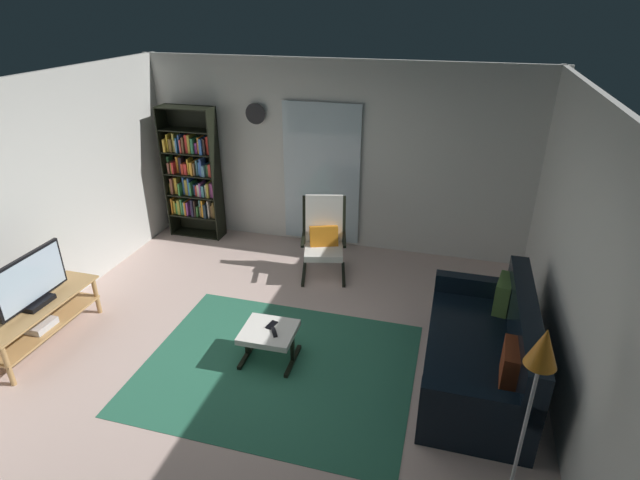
% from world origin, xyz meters
% --- Properties ---
extents(ground_plane, '(7.02, 7.02, 0.00)m').
position_xyz_m(ground_plane, '(0.00, 0.00, 0.00)').
color(ground_plane, beige).
extents(wall_back, '(5.60, 0.06, 2.60)m').
position_xyz_m(wall_back, '(0.00, 2.90, 1.30)').
color(wall_back, silver).
rests_on(wall_back, ground).
extents(wall_left, '(0.06, 6.00, 2.60)m').
position_xyz_m(wall_left, '(-2.70, 0.00, 1.30)').
color(wall_left, silver).
rests_on(wall_left, ground).
extents(wall_right, '(0.06, 6.00, 2.60)m').
position_xyz_m(wall_right, '(2.70, 0.00, 1.30)').
color(wall_right, silver).
rests_on(wall_right, ground).
extents(glass_door_panel, '(1.10, 0.01, 2.00)m').
position_xyz_m(glass_door_panel, '(-0.17, 2.83, 1.05)').
color(glass_door_panel, silver).
extents(area_rug, '(2.63, 2.09, 0.01)m').
position_xyz_m(area_rug, '(0.17, -0.00, 0.00)').
color(area_rug, '#2C6C51').
rests_on(area_rug, ground).
extents(tv_stand, '(0.43, 1.35, 0.47)m').
position_xyz_m(tv_stand, '(-2.32, -0.28, 0.31)').
color(tv_stand, tan).
rests_on(tv_stand, ground).
extents(television, '(0.20, 0.86, 0.56)m').
position_xyz_m(television, '(-2.32, -0.27, 0.73)').
color(television, black).
rests_on(television, tv_stand).
extents(bookshelf_near_tv, '(0.80, 0.30, 1.94)m').
position_xyz_m(bookshelf_near_tv, '(-2.07, 2.62, 0.95)').
color(bookshelf_near_tv, black).
rests_on(bookshelf_near_tv, ground).
extents(leather_sofa, '(0.91, 1.93, 0.88)m').
position_xyz_m(leather_sofa, '(2.09, 0.37, 0.31)').
color(leather_sofa, black).
rests_on(leather_sofa, ground).
extents(lounge_armchair, '(0.70, 0.77, 1.02)m').
position_xyz_m(lounge_armchair, '(0.10, 1.98, 0.53)').
color(lounge_armchair, black).
rests_on(lounge_armchair, ground).
extents(ottoman, '(0.53, 0.49, 0.36)m').
position_xyz_m(ottoman, '(0.04, 0.10, 0.30)').
color(ottoman, white).
rests_on(ottoman, ground).
extents(tv_remote, '(0.11, 0.14, 0.02)m').
position_xyz_m(tv_remote, '(0.12, 0.06, 0.37)').
color(tv_remote, black).
rests_on(tv_remote, ottoman).
extents(cell_phone, '(0.10, 0.15, 0.01)m').
position_xyz_m(cell_phone, '(0.05, 0.17, 0.37)').
color(cell_phone, black).
rests_on(cell_phone, ottoman).
extents(floor_lamp_by_sofa, '(0.22, 0.22, 1.59)m').
position_xyz_m(floor_lamp_by_sofa, '(2.23, -1.05, 1.28)').
color(floor_lamp_by_sofa, '#A5A5AD').
rests_on(floor_lamp_by_sofa, ground).
extents(wall_clock, '(0.29, 0.03, 0.29)m').
position_xyz_m(wall_clock, '(-1.11, 2.82, 1.85)').
color(wall_clock, silver).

